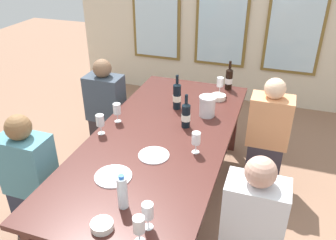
{
  "coord_description": "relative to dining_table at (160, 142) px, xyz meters",
  "views": [
    {
      "loc": [
        0.85,
        -2.3,
        2.25
      ],
      "look_at": [
        0.0,
        0.2,
        0.79
      ],
      "focal_mm": 37.2,
      "sensor_mm": 36.0,
      "label": 1
    }
  ],
  "objects": [
    {
      "name": "wine_glass_2",
      "position": [
        -0.44,
        0.11,
        0.18
      ],
      "size": [
        0.07,
        0.07,
        0.17
      ],
      "color": "white",
      "rests_on": "dining_table"
    },
    {
      "name": "white_plate_0",
      "position": [
        -0.13,
        -0.61,
        0.07
      ],
      "size": [
        0.26,
        0.26,
        0.01
      ],
      "primitive_type": "cylinder",
      "color": "white",
      "rests_on": "dining_table"
    },
    {
      "name": "tasting_bowl_0",
      "position": [
        0.31,
        0.85,
        0.08
      ],
      "size": [
        0.15,
        0.15,
        0.05
      ],
      "primitive_type": "cylinder",
      "color": "white",
      "rests_on": "dining_table"
    },
    {
      "name": "dining_table",
      "position": [
        0.0,
        0.0,
        0.0
      ],
      "size": [
        1.1,
        2.45,
        0.74
      ],
      "color": "#44201B",
      "rests_on": "ground"
    },
    {
      "name": "water_bottle",
      "position": [
        0.07,
        -0.85,
        0.17
      ],
      "size": [
        0.06,
        0.06,
        0.24
      ],
      "color": "white",
      "rests_on": "dining_table"
    },
    {
      "name": "seated_person_3",
      "position": [
        0.84,
        0.65,
        -0.15
      ],
      "size": [
        0.38,
        0.24,
        1.11
      ],
      "color": "#363039",
      "rests_on": "ground"
    },
    {
      "name": "wine_bottle_2",
      "position": [
        0.36,
        1.14,
        0.18
      ],
      "size": [
        0.08,
        0.08,
        0.31
      ],
      "color": "black",
      "rests_on": "dining_table"
    },
    {
      "name": "wine_glass_1",
      "position": [
        0.27,
        -0.96,
        0.18
      ],
      "size": [
        0.07,
        0.07,
        0.17
      ],
      "color": "white",
      "rests_on": "dining_table"
    },
    {
      "name": "wine_glass_5",
      "position": [
        -0.48,
        -0.12,
        0.18
      ],
      "size": [
        0.07,
        0.07,
        0.17
      ],
      "color": "white",
      "rests_on": "dining_table"
    },
    {
      "name": "ground_plane",
      "position": [
        0.0,
        0.0,
        -0.68
      ],
      "size": [
        12.0,
        12.0,
        0.0
      ],
      "primitive_type": "plane",
      "color": "#89634C"
    },
    {
      "name": "metal_pitcher",
      "position": [
        0.28,
        0.48,
        0.16
      ],
      "size": [
        0.16,
        0.16,
        0.19
      ],
      "color": "silver",
      "rests_on": "dining_table"
    },
    {
      "name": "wine_glass_4",
      "position": [
        0.29,
        1.0,
        0.18
      ],
      "size": [
        0.07,
        0.07,
        0.17
      ],
      "color": "white",
      "rests_on": "dining_table"
    },
    {
      "name": "wine_bottle_1",
      "position": [
        0.15,
        0.22,
        0.18
      ],
      "size": [
        0.08,
        0.08,
        0.3
      ],
      "color": "black",
      "rests_on": "dining_table"
    },
    {
      "name": "seated_person_0",
      "position": [
        -0.84,
        -0.63,
        -0.15
      ],
      "size": [
        0.38,
        0.24,
        1.11
      ],
      "color": "#2A3040",
      "rests_on": "ground"
    },
    {
      "name": "wine_glass_0",
      "position": [
        0.27,
        -1.07,
        0.18
      ],
      "size": [
        0.07,
        0.07,
        0.17
      ],
      "color": "white",
      "rests_on": "dining_table"
    },
    {
      "name": "seated_person_2",
      "position": [
        -0.84,
        0.61,
        -0.15
      ],
      "size": [
        0.38,
        0.24,
        1.11
      ],
      "color": "#332A2E",
      "rests_on": "ground"
    },
    {
      "name": "wine_glass_3",
      "position": [
        0.34,
        -0.13,
        0.18
      ],
      "size": [
        0.07,
        0.07,
        0.17
      ],
      "color": "white",
      "rests_on": "dining_table"
    },
    {
      "name": "seated_person_1",
      "position": [
        0.84,
        -0.6,
        -0.15
      ],
      "size": [
        0.38,
        0.24,
        1.11
      ],
      "color": "#222342",
      "rests_on": "ground"
    },
    {
      "name": "white_plate_1",
      "position": [
        0.05,
        -0.28,
        0.07
      ],
      "size": [
        0.24,
        0.24,
        0.01
      ],
      "primitive_type": "cylinder",
      "color": "white",
      "rests_on": "dining_table"
    },
    {
      "name": "wine_bottle_0",
      "position": [
        -0.02,
        0.53,
        0.19
      ],
      "size": [
        0.08,
        0.08,
        0.34
      ],
      "color": "black",
      "rests_on": "dining_table"
    },
    {
      "name": "tasting_bowl_1",
      "position": [
        0.03,
        -1.05,
        0.08
      ],
      "size": [
        0.13,
        0.13,
        0.04
      ],
      "primitive_type": "cylinder",
      "color": "white",
      "rests_on": "dining_table"
    }
  ]
}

